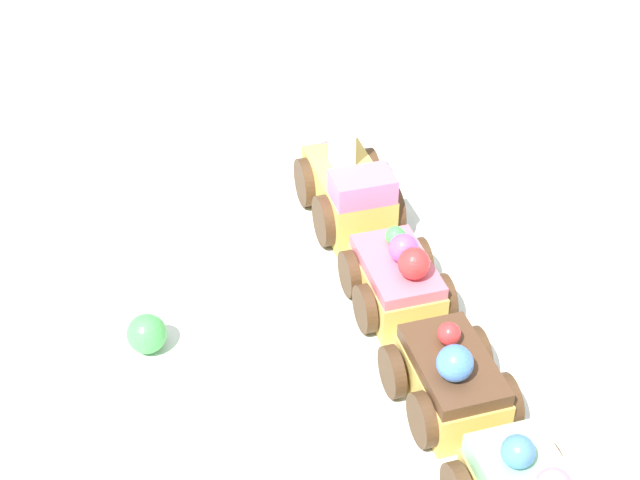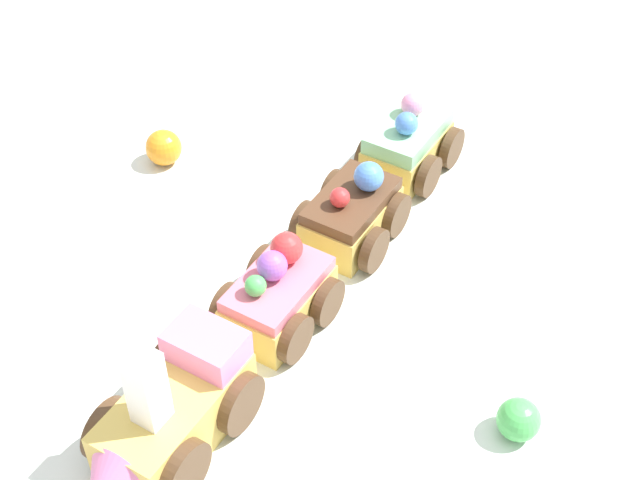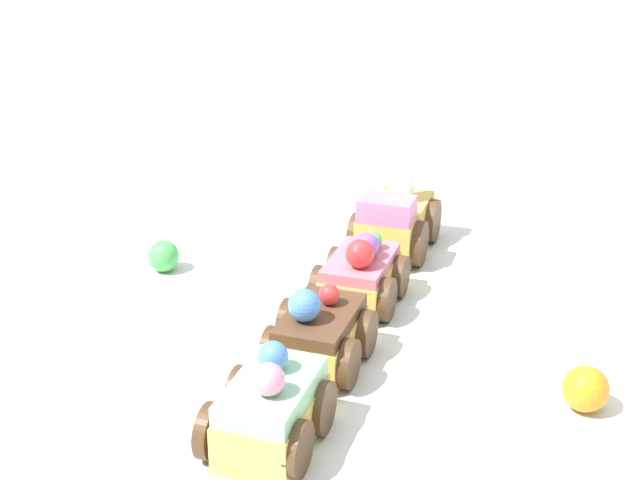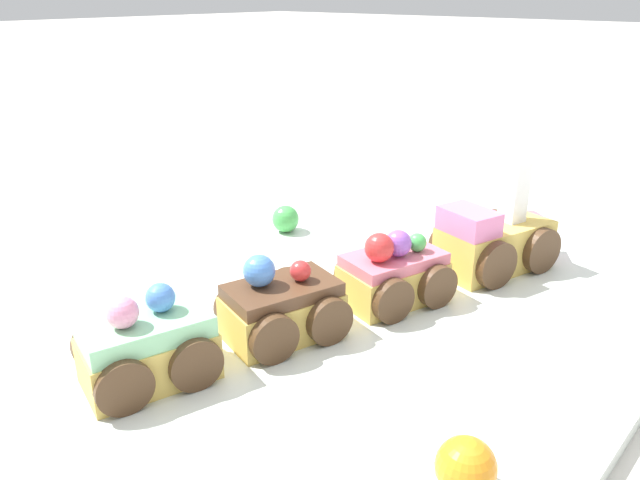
{
  "view_description": "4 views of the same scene",
  "coord_description": "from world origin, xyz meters",
  "px_view_note": "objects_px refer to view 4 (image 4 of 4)",
  "views": [
    {
      "loc": [
        -0.36,
        0.25,
        0.43
      ],
      "look_at": [
        0.03,
        -0.0,
        0.08
      ],
      "focal_mm": 50.0,
      "sensor_mm": 36.0,
      "label": 1
    },
    {
      "loc": [
        0.39,
        0.08,
        0.47
      ],
      "look_at": [
        -0.01,
        -0.03,
        0.07
      ],
      "focal_mm": 50.0,
      "sensor_mm": 36.0,
      "label": 2
    },
    {
      "loc": [
        -0.61,
        -0.05,
        0.33
      ],
      "look_at": [
        -0.03,
        -0.02,
        0.08
      ],
      "focal_mm": 50.0,
      "sensor_mm": 36.0,
      "label": 3
    },
    {
      "loc": [
        -0.35,
        -0.29,
        0.24
      ],
      "look_at": [
        -0.03,
        -0.01,
        0.06
      ],
      "focal_mm": 35.0,
      "sensor_mm": 36.0,
      "label": 4
    }
  ],
  "objects_px": {
    "cake_car_strawberry": "(393,275)",
    "gumball_green": "(286,219)",
    "cake_train_locomotive": "(501,239)",
    "cake_car_chocolate": "(282,308)",
    "cake_car_mint": "(145,347)",
    "gumball_orange": "(466,467)"
  },
  "relations": [
    {
      "from": "cake_train_locomotive",
      "to": "gumball_orange",
      "type": "height_order",
      "value": "cake_train_locomotive"
    },
    {
      "from": "cake_train_locomotive",
      "to": "cake_car_strawberry",
      "type": "distance_m",
      "value": 0.12
    },
    {
      "from": "cake_car_mint",
      "to": "cake_car_chocolate",
      "type": "bearing_deg",
      "value": 0.26
    },
    {
      "from": "cake_train_locomotive",
      "to": "cake_car_mint",
      "type": "distance_m",
      "value": 0.31
    },
    {
      "from": "cake_train_locomotive",
      "to": "cake_car_chocolate",
      "type": "height_order",
      "value": "cake_train_locomotive"
    },
    {
      "from": "cake_train_locomotive",
      "to": "cake_car_mint",
      "type": "height_order",
      "value": "cake_train_locomotive"
    },
    {
      "from": "gumball_orange",
      "to": "cake_car_mint",
      "type": "bearing_deg",
      "value": 102.99
    },
    {
      "from": "cake_train_locomotive",
      "to": "gumball_orange",
      "type": "bearing_deg",
      "value": -140.89
    },
    {
      "from": "cake_train_locomotive",
      "to": "cake_car_mint",
      "type": "xyz_separation_m",
      "value": [
        -0.3,
        0.09,
        -0.0
      ]
    },
    {
      "from": "cake_car_strawberry",
      "to": "cake_car_chocolate",
      "type": "distance_m",
      "value": 0.1
    },
    {
      "from": "cake_car_strawberry",
      "to": "gumball_green",
      "type": "xyz_separation_m",
      "value": [
        0.05,
        0.17,
        -0.01
      ]
    },
    {
      "from": "cake_car_mint",
      "to": "cake_train_locomotive",
      "type": "bearing_deg",
      "value": 0.02
    },
    {
      "from": "cake_car_mint",
      "to": "gumball_green",
      "type": "height_order",
      "value": "cake_car_mint"
    },
    {
      "from": "cake_car_strawberry",
      "to": "gumball_orange",
      "type": "bearing_deg",
      "value": -118.88
    },
    {
      "from": "cake_car_chocolate",
      "to": "cake_car_mint",
      "type": "distance_m",
      "value": 0.1
    },
    {
      "from": "cake_train_locomotive",
      "to": "cake_car_strawberry",
      "type": "bearing_deg",
      "value": -179.77
    },
    {
      "from": "cake_car_chocolate",
      "to": "gumball_orange",
      "type": "height_order",
      "value": "cake_car_chocolate"
    },
    {
      "from": "cake_car_mint",
      "to": "cake_car_strawberry",
      "type": "bearing_deg",
      "value": -0.11
    },
    {
      "from": "cake_car_chocolate",
      "to": "cake_car_mint",
      "type": "relative_size",
      "value": 1.0
    },
    {
      "from": "cake_car_strawberry",
      "to": "gumball_orange",
      "type": "distance_m",
      "value": 0.2
    },
    {
      "from": "gumball_orange",
      "to": "cake_car_chocolate",
      "type": "bearing_deg",
      "value": 74.37
    },
    {
      "from": "cake_train_locomotive",
      "to": "cake_car_mint",
      "type": "relative_size",
      "value": 1.47
    }
  ]
}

